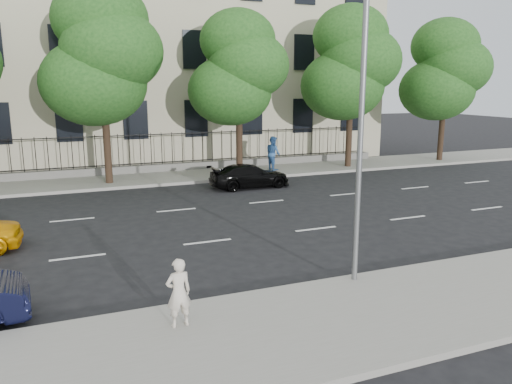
# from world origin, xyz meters

# --- Properties ---
(ground) EXTENTS (120.00, 120.00, 0.00)m
(ground) POSITION_xyz_m (0.00, 0.00, 0.00)
(ground) COLOR black
(ground) RESTS_ON ground
(near_sidewalk) EXTENTS (60.00, 4.00, 0.15)m
(near_sidewalk) POSITION_xyz_m (0.00, -4.00, 0.07)
(near_sidewalk) COLOR gray
(near_sidewalk) RESTS_ON ground
(far_sidewalk) EXTENTS (60.00, 4.00, 0.15)m
(far_sidewalk) POSITION_xyz_m (0.00, 14.00, 0.07)
(far_sidewalk) COLOR gray
(far_sidewalk) RESTS_ON ground
(lane_markings) EXTENTS (49.60, 4.62, 0.01)m
(lane_markings) POSITION_xyz_m (0.00, 4.75, 0.01)
(lane_markings) COLOR silver
(lane_markings) RESTS_ON ground
(masonry_building) EXTENTS (34.60, 12.11, 18.50)m
(masonry_building) POSITION_xyz_m (0.00, 22.95, 9.02)
(masonry_building) COLOR #BCB495
(masonry_building) RESTS_ON ground
(iron_fence) EXTENTS (30.00, 0.50, 2.20)m
(iron_fence) POSITION_xyz_m (0.00, 15.70, 0.65)
(iron_fence) COLOR slate
(iron_fence) RESTS_ON far_sidewalk
(street_light) EXTENTS (0.25, 3.32, 8.05)m
(street_light) POSITION_xyz_m (2.50, -1.77, 5.15)
(street_light) COLOR slate
(street_light) RESTS_ON near_sidewalk
(tree_c) EXTENTS (5.89, 5.50, 9.80)m
(tree_c) POSITION_xyz_m (-1.96, 13.36, 6.41)
(tree_c) COLOR #382619
(tree_c) RESTS_ON far_sidewalk
(tree_d) EXTENTS (5.34, 4.94, 8.84)m
(tree_d) POSITION_xyz_m (5.04, 13.36, 5.84)
(tree_d) COLOR #382619
(tree_d) RESTS_ON far_sidewalk
(tree_e) EXTENTS (5.71, 5.31, 9.46)m
(tree_e) POSITION_xyz_m (12.04, 13.36, 6.20)
(tree_e) COLOR #382619
(tree_e) RESTS_ON far_sidewalk
(tree_f) EXTENTS (5.52, 5.12, 9.01)m
(tree_f) POSITION_xyz_m (19.04, 13.36, 5.88)
(tree_f) COLOR #382619
(tree_f) RESTS_ON far_sidewalk
(black_sedan) EXTENTS (4.06, 1.71, 1.17)m
(black_sedan) POSITION_xyz_m (4.42, 10.13, 0.59)
(black_sedan) COLOR black
(black_sedan) RESTS_ON ground
(woman_near) EXTENTS (0.57, 0.41, 1.46)m
(woman_near) POSITION_xyz_m (-2.24, -3.12, 0.88)
(woman_near) COLOR beige
(woman_near) RESTS_ON near_sidewalk
(pedestrian_far) EXTENTS (0.88, 1.05, 1.95)m
(pedestrian_far) POSITION_xyz_m (7.25, 13.69, 1.12)
(pedestrian_far) COLOR #2F5A97
(pedestrian_far) RESTS_ON far_sidewalk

